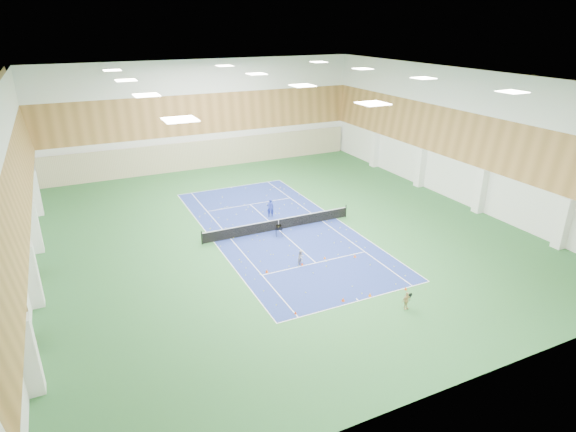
{
  "coord_description": "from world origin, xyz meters",
  "views": [
    {
      "loc": [
        -14.69,
        -32.77,
        15.93
      ],
      "look_at": [
        -0.12,
        -2.06,
        2.0
      ],
      "focal_mm": 30.0,
      "sensor_mm": 36.0,
      "label": 1
    }
  ],
  "objects_px": {
    "coach": "(270,208)",
    "ball_cart": "(279,231)",
    "tennis_net": "(279,224)",
    "child_court": "(301,257)",
    "child_apron": "(406,301)"
  },
  "relations": [
    {
      "from": "child_apron",
      "to": "ball_cart",
      "type": "distance_m",
      "value": 12.93
    },
    {
      "from": "tennis_net",
      "to": "child_apron",
      "type": "height_order",
      "value": "child_apron"
    },
    {
      "from": "child_court",
      "to": "child_apron",
      "type": "bearing_deg",
      "value": -96.18
    },
    {
      "from": "coach",
      "to": "child_apron",
      "type": "distance_m",
      "value": 16.78
    },
    {
      "from": "child_court",
      "to": "ball_cart",
      "type": "height_order",
      "value": "child_court"
    },
    {
      "from": "child_court",
      "to": "tennis_net",
      "type": "bearing_deg",
      "value": 51.92
    },
    {
      "from": "child_apron",
      "to": "tennis_net",
      "type": "bearing_deg",
      "value": 92.47
    },
    {
      "from": "child_court",
      "to": "child_apron",
      "type": "xyz_separation_m",
      "value": [
        3.11,
        -7.64,
        0.01
      ]
    },
    {
      "from": "tennis_net",
      "to": "ball_cart",
      "type": "height_order",
      "value": "tennis_net"
    },
    {
      "from": "ball_cart",
      "to": "child_court",
      "type": "bearing_deg",
      "value": -81.66
    },
    {
      "from": "coach",
      "to": "ball_cart",
      "type": "height_order",
      "value": "coach"
    },
    {
      "from": "coach",
      "to": "child_apron",
      "type": "height_order",
      "value": "coach"
    },
    {
      "from": "child_apron",
      "to": "coach",
      "type": "bearing_deg",
      "value": 89.16
    },
    {
      "from": "child_apron",
      "to": "child_court",
      "type": "bearing_deg",
      "value": 106.14
    },
    {
      "from": "coach",
      "to": "ball_cart",
      "type": "distance_m",
      "value": 4.17
    }
  ]
}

